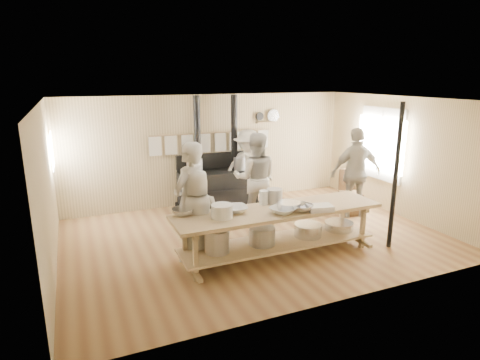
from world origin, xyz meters
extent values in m
plane|color=brown|center=(0.00, 0.00, 0.00)|extent=(7.00, 7.00, 0.00)
plane|color=tan|center=(0.00, 2.50, 1.30)|extent=(7.00, 0.00, 7.00)
plane|color=tan|center=(0.00, -2.50, 1.30)|extent=(7.00, 0.00, 7.00)
plane|color=tan|center=(-3.50, 0.00, 1.30)|extent=(0.00, 5.00, 5.00)
plane|color=tan|center=(3.50, 0.00, 1.30)|extent=(0.00, 5.00, 5.00)
plane|color=beige|center=(0.00, 0.00, 2.60)|extent=(7.00, 7.00, 0.00)
cube|color=beige|center=(3.47, 0.60, 1.50)|extent=(0.06, 1.35, 1.65)
plane|color=white|center=(3.43, 0.60, 1.50)|extent=(0.00, 1.50, 1.50)
cube|color=beige|center=(3.42, 0.60, 1.50)|extent=(0.02, 0.03, 1.50)
plane|color=white|center=(-3.45, 2.00, 1.60)|extent=(0.00, 0.90, 0.90)
cube|color=black|center=(0.00, 2.10, 0.42)|extent=(1.80, 0.70, 0.85)
cube|color=black|center=(0.00, 2.10, 0.05)|extent=(1.90, 0.75, 0.10)
cube|color=black|center=(0.00, 2.40, 1.05)|extent=(1.80, 0.12, 0.35)
cylinder|color=black|center=(-0.45, 2.15, 1.73)|extent=(0.15, 0.15, 1.75)
cylinder|color=black|center=(0.45, 2.15, 1.73)|extent=(0.15, 0.15, 1.75)
cylinder|color=#B2B2B7|center=(-0.55, 2.10, 1.02)|extent=(0.36, 0.36, 0.34)
cylinder|color=gray|center=(0.55, 2.05, 1.00)|extent=(0.30, 0.30, 0.30)
cylinder|color=tan|center=(0.00, 2.40, 1.72)|extent=(3.00, 0.04, 0.04)
cube|color=white|center=(-1.35, 2.40, 1.50)|extent=(0.28, 0.01, 0.46)
cube|color=white|center=(-0.96, 2.40, 1.50)|extent=(0.28, 0.01, 0.46)
cube|color=white|center=(-0.58, 2.40, 1.50)|extent=(0.28, 0.01, 0.46)
cube|color=white|center=(-0.19, 2.40, 1.50)|extent=(0.28, 0.01, 0.46)
cube|color=white|center=(0.19, 2.40, 1.50)|extent=(0.28, 0.01, 0.46)
cube|color=white|center=(0.58, 2.40, 1.50)|extent=(0.28, 0.01, 0.46)
cube|color=white|center=(0.96, 2.40, 1.50)|extent=(0.28, 0.01, 0.46)
cube|color=white|center=(1.35, 2.40, 1.50)|extent=(0.28, 0.01, 0.46)
cube|color=tan|center=(1.40, 2.42, 1.90)|extent=(0.50, 0.14, 0.03)
cylinder|color=black|center=(1.25, 2.44, 2.05)|extent=(0.20, 0.04, 0.20)
cylinder|color=silver|center=(1.62, 2.44, 2.05)|extent=(0.32, 0.03, 0.32)
cube|color=tan|center=(0.00, -0.90, 0.82)|extent=(3.60, 0.90, 0.06)
cube|color=tan|center=(0.00, -0.90, 0.25)|extent=(3.40, 0.80, 0.04)
cube|color=tan|center=(0.00, -0.90, 0.20)|extent=(3.30, 0.06, 0.06)
cube|color=tan|center=(-1.55, -1.20, 0.42)|extent=(0.07, 0.07, 0.85)
cube|color=tan|center=(-1.55, -0.60, 0.42)|extent=(0.07, 0.07, 0.85)
cube|color=tan|center=(1.55, -1.20, 0.42)|extent=(0.07, 0.07, 0.85)
cube|color=tan|center=(1.55, -0.60, 0.42)|extent=(0.07, 0.07, 0.85)
cylinder|color=#B2B2B7|center=(-1.10, -0.90, 0.46)|extent=(0.40, 0.40, 0.38)
cylinder|color=gray|center=(-0.30, -0.90, 0.42)|extent=(0.44, 0.44, 0.30)
cylinder|color=silver|center=(0.60, -0.90, 0.38)|extent=(0.48, 0.48, 0.22)
cylinder|color=silver|center=(1.30, -0.90, 0.34)|extent=(0.52, 0.52, 0.14)
cylinder|color=black|center=(2.05, -1.35, 1.30)|extent=(0.08, 0.08, 2.60)
imported|color=#9D988B|center=(-1.38, -0.40, 1.00)|extent=(0.87, 0.84, 2.00)
imported|color=#9D988B|center=(0.37, 0.80, 0.95)|extent=(1.14, 1.03, 1.90)
imported|color=#9D988B|center=(-1.29, -0.52, 0.78)|extent=(0.88, 0.71, 1.56)
imported|color=#9D988B|center=(2.53, 0.28, 0.98)|extent=(1.21, 0.66, 1.96)
imported|color=#9D988B|center=(0.71, 1.95, 0.90)|extent=(1.29, 0.92, 1.81)
cube|color=brown|center=(2.56, 0.44, 0.24)|extent=(0.60, 0.60, 0.49)
cube|color=brown|center=(2.64, 0.63, 0.71)|extent=(0.44, 0.21, 0.54)
imported|color=white|center=(-0.73, -0.75, 0.90)|extent=(0.45, 0.45, 0.10)
imported|color=silver|center=(-1.55, -0.57, 0.91)|extent=(0.48, 0.48, 0.11)
imported|color=white|center=(-0.03, -1.11, 0.90)|extent=(0.54, 0.54, 0.10)
imported|color=silver|center=(0.29, -1.15, 0.91)|extent=(0.54, 0.54, 0.12)
cube|color=#B2B2B7|center=(0.60, -1.23, 0.90)|extent=(0.46, 0.35, 0.09)
cylinder|color=silver|center=(0.15, -0.98, 0.91)|extent=(0.42, 0.42, 0.13)
cylinder|color=gray|center=(0.10, -0.57, 0.98)|extent=(0.34, 0.34, 0.25)
cylinder|color=white|center=(-1.02, -0.93, 0.96)|extent=(0.38, 0.38, 0.21)
cylinder|color=white|center=(-0.11, -0.57, 0.97)|extent=(0.17, 0.17, 0.25)
camera|label=1|loc=(-3.09, -6.51, 3.00)|focal=30.00mm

